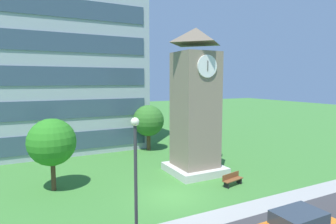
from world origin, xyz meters
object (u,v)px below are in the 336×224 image
at_px(park_bench, 232,179).
at_px(tree_streetside, 52,142).
at_px(tree_near_tower, 148,121).
at_px(tree_by_building, 187,112).
at_px(clock_tower, 195,109).
at_px(street_lamp, 136,173).

bearing_deg(park_bench, tree_streetside, 157.18).
relative_size(tree_near_tower, tree_by_building, 0.93).
relative_size(clock_tower, tree_streetside, 2.33).
height_order(park_bench, street_lamp, street_lamp).
relative_size(tree_streetside, tree_by_building, 0.94).
distance_m(clock_tower, tree_by_building, 11.56).
distance_m(park_bench, street_lamp, 10.88).
bearing_deg(street_lamp, tree_near_tower, 65.54).
relative_size(park_bench, tree_near_tower, 0.37).
xyz_separation_m(tree_streetside, tree_by_building, (16.10, 9.04, 0.42)).
distance_m(tree_near_tower, tree_streetside, 12.88).
bearing_deg(tree_near_tower, tree_by_building, 13.71).
bearing_deg(tree_near_tower, tree_streetside, -143.62).
distance_m(street_lamp, tree_near_tower, 19.09).
bearing_deg(clock_tower, tree_by_building, 62.51).
bearing_deg(street_lamp, clock_tower, 45.88).
bearing_deg(street_lamp, tree_by_building, 54.02).
bearing_deg(clock_tower, tree_streetside, 173.99).
bearing_deg(tree_streetside, park_bench, -22.82).
bearing_deg(street_lamp, tree_streetside, 104.24).
distance_m(clock_tower, street_lamp, 12.07).
xyz_separation_m(clock_tower, tree_by_building, (5.29, 10.17, -1.48)).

